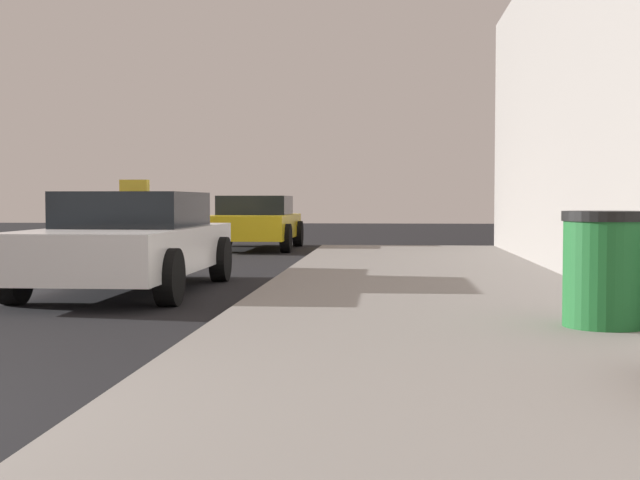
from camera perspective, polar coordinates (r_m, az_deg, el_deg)
The scene contains 4 objects.
sidewalk at distance 3.86m, azimuth 12.20°, elevation -13.82°, with size 4.00×32.00×0.15m, color gray.
trash_bin at distance 7.34m, azimuth 18.12°, elevation -1.79°, with size 0.68×0.68×0.93m.
car_white at distance 11.39m, azimuth -12.26°, elevation -0.04°, with size 1.98×4.58×1.43m.
car_yellow at distance 20.84m, azimuth -4.30°, elevation 1.19°, with size 2.04×4.07×1.27m.
Camera 1 is at (3.49, -3.67, 1.16)m, focal length 48.94 mm.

